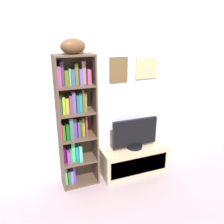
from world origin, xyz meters
name	(u,v)px	position (x,y,z in m)	size (l,w,h in m)	color
ground	(153,224)	(0.00, 0.00, -0.02)	(5.20, 5.20, 0.04)	gray
back_wall	(114,83)	(0.00, 1.13, 1.29)	(4.80, 0.08, 2.58)	silver
bookshelf	(74,120)	(-0.58, 1.00, 0.89)	(0.47, 0.26, 1.69)	brown
football	(73,46)	(-0.55, 0.97, 1.78)	(0.30, 0.17, 0.17)	brown
tv_stand	(134,160)	(0.23, 0.93, 0.20)	(0.93, 0.34, 0.40)	tan
television	(135,134)	(0.23, 0.93, 0.60)	(0.64, 0.22, 0.42)	black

